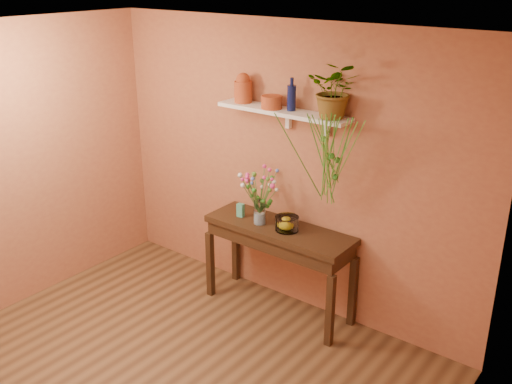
% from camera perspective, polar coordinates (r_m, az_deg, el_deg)
% --- Properties ---
extents(room, '(4.04, 4.04, 2.70)m').
position_cam_1_polar(room, '(4.09, -13.39, -4.98)').
color(room, brown).
rests_on(room, ground).
extents(sideboard, '(1.44, 0.46, 0.87)m').
position_cam_1_polar(sideboard, '(5.43, 2.26, -4.61)').
color(sideboard, '#352010').
rests_on(sideboard, ground).
extents(wall_shelf, '(1.30, 0.24, 0.19)m').
position_cam_1_polar(wall_shelf, '(5.16, 2.75, 7.79)').
color(wall_shelf, white).
rests_on(wall_shelf, room).
extents(terracotta_jug, '(0.16, 0.16, 0.27)m').
position_cam_1_polar(terracotta_jug, '(5.41, -1.27, 10.08)').
color(terracotta_jug, '#993D25').
rests_on(terracotta_jug, wall_shelf).
extents(terracotta_pot, '(0.20, 0.20, 0.11)m').
position_cam_1_polar(terracotta_pot, '(5.19, 1.54, 8.76)').
color(terracotta_pot, '#993D25').
rests_on(terracotta_pot, wall_shelf).
extents(blue_bottle, '(0.08, 0.08, 0.29)m').
position_cam_1_polar(blue_bottle, '(5.11, 3.49, 9.22)').
color(blue_bottle, '#0D1440').
rests_on(blue_bottle, wall_shelf).
extents(spider_plant, '(0.50, 0.46, 0.47)m').
position_cam_1_polar(spider_plant, '(4.85, 7.76, 9.84)').
color(spider_plant, '#2B731E').
rests_on(spider_plant, wall_shelf).
extents(plant_fronds, '(0.70, 0.40, 0.82)m').
position_cam_1_polar(plant_fronds, '(4.81, 7.22, 3.49)').
color(plant_fronds, '#2B731E').
rests_on(plant_fronds, wall_shelf).
extents(glass_vase, '(0.11, 0.11, 0.23)m').
position_cam_1_polar(glass_vase, '(5.40, 0.36, -2.15)').
color(glass_vase, white).
rests_on(glass_vase, sideboard).
extents(bouquet, '(0.48, 0.46, 0.43)m').
position_cam_1_polar(bouquet, '(5.29, 0.34, 0.62)').
color(bouquet, '#386B28').
rests_on(bouquet, glass_vase).
extents(glass_bowl, '(0.22, 0.22, 0.13)m').
position_cam_1_polar(glass_bowl, '(5.29, 3.05, -3.14)').
color(glass_bowl, white).
rests_on(glass_bowl, sideboard).
extents(lemon, '(0.08, 0.08, 0.08)m').
position_cam_1_polar(lemon, '(5.31, 2.96, -3.16)').
color(lemon, yellow).
rests_on(lemon, glass_bowl).
extents(carton, '(0.07, 0.06, 0.13)m').
position_cam_1_polar(carton, '(5.56, -1.52, -1.79)').
color(carton, teal).
rests_on(carton, sideboard).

